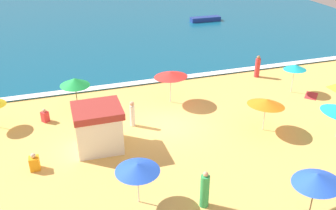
# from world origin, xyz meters

# --- Properties ---
(ground_plane) EXTENTS (60.00, 60.00, 0.00)m
(ground_plane) POSITION_xyz_m (0.00, 0.00, 0.00)
(ground_plane) COLOR #EDBC60
(ocean_water) EXTENTS (60.00, 44.00, 0.10)m
(ocean_water) POSITION_xyz_m (0.00, 28.00, 0.05)
(ocean_water) COLOR #0F567A
(ocean_water) RESTS_ON ground_plane
(wave_breaker_foam) EXTENTS (57.00, 0.70, 0.01)m
(wave_breaker_foam) POSITION_xyz_m (0.00, 6.30, 0.10)
(wave_breaker_foam) COLOR white
(wave_breaker_foam) RESTS_ON ocean_water
(lifeguard_cabana) EXTENTS (2.49, 2.26, 2.41)m
(lifeguard_cabana) POSITION_xyz_m (-4.23, -1.21, 1.23)
(lifeguard_cabana) COLOR white
(lifeguard_cabana) RESTS_ON ground_plane
(beach_umbrella_1) EXTENTS (2.16, 2.16, 2.02)m
(beach_umbrella_1) POSITION_xyz_m (-3.27, -5.98, 1.83)
(beach_umbrella_1) COLOR silver
(beach_umbrella_1) RESTS_ON ground_plane
(beach_umbrella_3) EXTENTS (2.61, 2.61, 2.13)m
(beach_umbrella_3) POSITION_xyz_m (-4.94, 3.69, 1.86)
(beach_umbrella_3) COLOR #4C3823
(beach_umbrella_3) RESTS_ON ground_plane
(beach_umbrella_5) EXTENTS (2.01, 2.01, 2.09)m
(beach_umbrella_5) POSITION_xyz_m (9.54, 1.68, 1.87)
(beach_umbrella_5) COLOR silver
(beach_umbrella_5) RESTS_ON ground_plane
(beach_umbrella_6) EXTENTS (2.74, 2.73, 2.14)m
(beach_umbrella_6) POSITION_xyz_m (3.34, -8.82, 1.82)
(beach_umbrella_6) COLOR #4C3823
(beach_umbrella_6) RESTS_ON ground_plane
(beach_umbrella_7) EXTENTS (2.98, 2.99, 2.22)m
(beach_umbrella_7) POSITION_xyz_m (1.02, 2.76, 1.99)
(beach_umbrella_7) COLOR silver
(beach_umbrella_7) RESTS_ON ground_plane
(beach_umbrella_9) EXTENTS (2.97, 2.97, 2.08)m
(beach_umbrella_9) POSITION_xyz_m (5.00, -2.25, 1.78)
(beach_umbrella_9) COLOR silver
(beach_umbrella_9) RESTS_ON ground_plane
(beachgoer_0) EXTENTS (0.47, 0.47, 0.93)m
(beachgoer_0) POSITION_xyz_m (-7.55, -2.20, 0.39)
(beachgoer_0) COLOR orange
(beachgoer_0) RESTS_ON ground_plane
(beachgoer_1) EXTENTS (0.50, 0.50, 1.78)m
(beachgoer_1) POSITION_xyz_m (-0.67, -7.05, 0.82)
(beachgoer_1) COLOR green
(beachgoer_1) RESTS_ON ground_plane
(beachgoer_3) EXTENTS (0.34, 0.34, 1.58)m
(beachgoer_3) POSITION_xyz_m (-2.05, 0.51, 0.79)
(beachgoer_3) COLOR white
(beachgoer_3) RESTS_ON ground_plane
(beachgoer_4) EXTENTS (0.45, 0.45, 1.70)m
(beachgoer_4) POSITION_xyz_m (8.63, 4.87, 0.79)
(beachgoer_4) COLOR red
(beachgoer_4) RESTS_ON ground_plane
(beachgoer_5) EXTENTS (0.51, 0.51, 0.84)m
(beachgoer_5) POSITION_xyz_m (-6.95, 2.57, 0.36)
(beachgoer_5) COLOR red
(beachgoer_5) RESTS_ON ground_plane
(beach_towel_0) EXTENTS (1.45, 1.46, 0.01)m
(beach_towel_0) POSITION_xyz_m (10.54, 0.73, 0.01)
(beach_towel_0) COLOR red
(beach_towel_0) RESTS_ON ground_plane
(small_boat_0) EXTENTS (3.49, 0.99, 0.50)m
(small_boat_0) POSITION_xyz_m (11.16, 21.05, 0.35)
(small_boat_0) COLOR navy
(small_boat_0) RESTS_ON ocean_water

